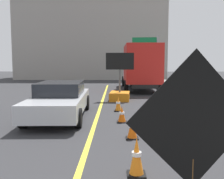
{
  "coord_description": "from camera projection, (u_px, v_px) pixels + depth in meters",
  "views": [
    {
      "loc": [
        0.72,
        -0.87,
        2.18
      ],
      "look_at": [
        0.65,
        4.8,
        1.59
      ],
      "focal_mm": 42.52,
      "sensor_mm": 36.0,
      "label": 1
    }
  ],
  "objects": [
    {
      "name": "lane_center_stripe",
      "position": [
        88.0,
        144.0,
        7.07
      ],
      "size": [
        0.14,
        36.0,
        0.01
      ],
      "primitive_type": "cube",
      "color": "yellow",
      "rests_on": "ground"
    },
    {
      "name": "roadwork_sign",
      "position": [
        194.0,
        124.0,
        3.07
      ],
      "size": [
        1.6,
        0.38,
        2.33
      ],
      "color": "#593819",
      "rests_on": "ground"
    },
    {
      "name": "arrow_board_trailer",
      "position": [
        120.0,
        92.0,
        15.24
      ],
      "size": [
        1.6,
        1.88,
        2.7
      ],
      "color": "orange",
      "rests_on": "ground"
    },
    {
      "name": "box_truck",
      "position": [
        140.0,
        66.0,
        20.73
      ],
      "size": [
        2.64,
        7.87,
        3.42
      ],
      "color": "black",
      "rests_on": "ground"
    },
    {
      "name": "pickup_car",
      "position": [
        60.0,
        100.0,
        10.51
      ],
      "size": [
        2.16,
        5.24,
        1.38
      ],
      "color": "silver",
      "rests_on": "ground"
    },
    {
      "name": "highway_guide_sign",
      "position": [
        150.0,
        50.0,
        28.35
      ],
      "size": [
        2.78,
        0.36,
        5.0
      ],
      "color": "gray",
      "rests_on": "ground"
    },
    {
      "name": "far_building_block",
      "position": [
        93.0,
        41.0,
        36.12
      ],
      "size": [
        18.77,
        9.01,
        10.1
      ],
      "primitive_type": "cube",
      "color": "gray",
      "rests_on": "ground"
    },
    {
      "name": "traffic_cone_near_sign",
      "position": [
        137.0,
        157.0,
        5.1
      ],
      "size": [
        0.36,
        0.36,
        0.74
      ],
      "color": "black",
      "rests_on": "ground"
    },
    {
      "name": "traffic_cone_mid_lane",
      "position": [
        132.0,
        128.0,
        7.56
      ],
      "size": [
        0.36,
        0.36,
        0.64
      ],
      "color": "black",
      "rests_on": "ground"
    },
    {
      "name": "traffic_cone_far_lane",
      "position": [
        122.0,
        114.0,
        9.6
      ],
      "size": [
        0.36,
        0.36,
        0.6
      ],
      "color": "black",
      "rests_on": "ground"
    },
    {
      "name": "traffic_cone_curbside",
      "position": [
        118.0,
        104.0,
        11.81
      ],
      "size": [
        0.36,
        0.36,
        0.65
      ],
      "color": "black",
      "rests_on": "ground"
    }
  ]
}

